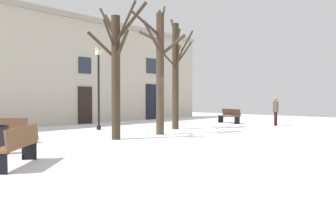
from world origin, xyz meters
TOP-DOWN VIEW (x-y plane):
  - ground_plane at (0.00, 0.00)m, footprint 35.06×35.06m
  - building_facade at (0.01, 9.10)m, footprint 21.91×0.60m
  - tree_foreground at (1.35, 2.47)m, footprint 2.44×1.83m
  - tree_near_facade at (-1.00, 1.37)m, footprint 2.41×2.65m
  - tree_right_of_center at (-3.36, 1.42)m, footprint 1.52×2.29m
  - streetlamp at (-1.52, 5.10)m, footprint 0.30×0.30m
  - litter_bin at (-7.63, 1.28)m, footprint 0.41×0.41m
  - bench_facing_shops at (-8.05, -0.79)m, footprint 1.58×1.55m
  - bench_back_to_back_right at (-6.66, 3.44)m, footprint 1.42×1.47m
  - bench_by_litter_bin at (6.62, 2.53)m, footprint 0.87×1.68m
  - person_strolling at (6.83, -0.42)m, footprint 0.41×0.28m

SIDE VIEW (x-z plane):
  - ground_plane at x=0.00m, z-range 0.00..0.00m
  - litter_bin at x=-7.63m, z-range 0.00..0.82m
  - bench_back_to_back_right at x=-6.66m, z-range 0.01..0.91m
  - bench_by_litter_bin at x=6.62m, z-range 0.01..0.92m
  - bench_facing_shops at x=-8.05m, z-range 0.02..0.96m
  - person_strolling at x=6.83m, z-range 0.09..1.76m
  - streetlamp at x=-1.52m, z-range 0.45..4.63m
  - tree_right_of_center at x=-3.36m, z-range 0.09..5.32m
  - tree_foreground at x=1.35m, z-range 0.05..5.82m
  - tree_near_facade at x=-1.00m, z-range 0.05..5.89m
  - building_facade at x=0.01m, z-range 0.06..6.80m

